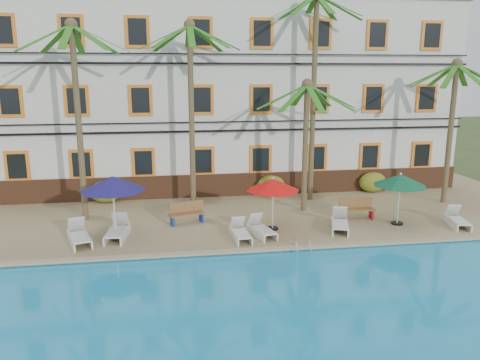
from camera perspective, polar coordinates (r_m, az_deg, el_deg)
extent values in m
plane|color=#384C23|center=(18.11, 2.06, -8.26)|extent=(100.00, 100.00, 0.00)
cube|color=tan|center=(22.75, -0.27, -3.48)|extent=(30.00, 12.00, 0.25)
cube|color=#1B96CD|center=(11.98, 8.65, -19.75)|extent=(26.00, 12.00, 0.20)
cube|color=tan|center=(17.19, 2.63, -8.46)|extent=(30.00, 0.35, 0.06)
cube|color=silver|center=(26.81, -1.87, 10.13)|extent=(25.00, 6.00, 10.00)
cube|color=brown|center=(24.42, -0.94, -0.58)|extent=(25.00, 0.12, 1.20)
cube|color=tan|center=(27.06, -1.95, 20.98)|extent=(25.40, 6.40, 0.25)
cube|color=orange|center=(25.04, -25.51, 1.53)|extent=(1.15, 0.10, 1.50)
cube|color=black|center=(25.00, -25.54, 1.51)|extent=(0.85, 0.04, 1.20)
cube|color=orange|center=(24.34, -18.74, 1.82)|extent=(1.15, 0.10, 1.50)
cube|color=black|center=(24.29, -18.76, 1.79)|extent=(0.85, 0.04, 1.20)
cube|color=orange|center=(23.99, -11.67, 2.08)|extent=(1.15, 0.10, 1.50)
cube|color=black|center=(23.94, -11.68, 2.06)|extent=(0.85, 0.04, 1.20)
cube|color=orange|center=(24.01, -4.51, 2.32)|extent=(1.15, 0.10, 1.50)
cube|color=black|center=(23.96, -4.50, 2.30)|extent=(0.85, 0.04, 1.20)
cube|color=orange|center=(24.40, 2.54, 2.52)|extent=(1.15, 0.10, 1.50)
cube|color=black|center=(24.35, 2.57, 2.50)|extent=(0.85, 0.04, 1.20)
cube|color=orange|center=(25.15, 9.27, 2.67)|extent=(1.15, 0.10, 1.50)
cube|color=black|center=(25.10, 9.31, 2.65)|extent=(0.85, 0.04, 1.20)
cube|color=orange|center=(26.22, 15.53, 2.78)|extent=(1.15, 0.10, 1.50)
cube|color=black|center=(26.18, 15.58, 2.76)|extent=(0.85, 0.04, 1.20)
cube|color=orange|center=(27.58, 21.24, 2.86)|extent=(1.15, 0.10, 1.50)
cube|color=black|center=(27.54, 21.29, 2.84)|extent=(0.85, 0.04, 1.20)
cube|color=orange|center=(24.69, -26.21, 8.60)|extent=(1.15, 0.10, 1.50)
cube|color=black|center=(24.64, -26.24, 8.59)|extent=(0.85, 0.04, 1.20)
cube|color=orange|center=(23.97, -19.28, 9.10)|extent=(1.15, 0.10, 1.50)
cube|color=black|center=(23.92, -19.30, 9.10)|extent=(0.85, 0.04, 1.20)
cube|color=orange|center=(23.62, -12.02, 9.49)|extent=(1.15, 0.10, 1.50)
cube|color=black|center=(23.57, -12.02, 9.48)|extent=(0.85, 0.04, 1.20)
cube|color=orange|center=(23.64, -4.64, 9.73)|extent=(1.15, 0.10, 1.50)
cube|color=black|center=(23.59, -4.63, 9.72)|extent=(0.85, 0.04, 1.20)
cube|color=orange|center=(24.04, 2.62, 9.81)|extent=(1.15, 0.10, 1.50)
cube|color=black|center=(23.99, 2.64, 9.80)|extent=(0.85, 0.04, 1.20)
cube|color=orange|center=(24.80, 9.53, 9.74)|extent=(1.15, 0.10, 1.50)
cube|color=black|center=(24.75, 9.57, 9.73)|extent=(0.85, 0.04, 1.20)
cube|color=orange|center=(25.88, 15.95, 9.55)|extent=(1.15, 0.10, 1.50)
cube|color=black|center=(25.84, 15.99, 9.55)|extent=(0.85, 0.04, 1.20)
cube|color=orange|center=(27.26, 21.77, 9.28)|extent=(1.15, 0.10, 1.50)
cube|color=black|center=(27.22, 21.83, 9.27)|extent=(0.85, 0.04, 1.20)
cube|color=orange|center=(24.73, -26.97, 15.99)|extent=(1.15, 0.10, 1.50)
cube|color=black|center=(24.69, -27.00, 15.99)|extent=(0.85, 0.04, 1.20)
cube|color=orange|center=(24.02, -19.87, 16.73)|extent=(1.15, 0.10, 1.50)
cube|color=black|center=(23.97, -19.89, 16.74)|extent=(0.85, 0.04, 1.20)
cube|color=orange|center=(23.66, -12.39, 17.24)|extent=(1.15, 0.10, 1.50)
cube|color=black|center=(23.61, -12.40, 17.25)|extent=(0.85, 0.04, 1.20)
cube|color=orange|center=(23.68, -4.79, 17.48)|extent=(1.15, 0.10, 1.50)
cube|color=black|center=(23.63, -4.78, 17.49)|extent=(0.85, 0.04, 1.20)
cube|color=orange|center=(24.08, 2.70, 17.43)|extent=(1.15, 0.10, 1.50)
cube|color=black|center=(24.03, 2.72, 17.44)|extent=(0.85, 0.04, 1.20)
cube|color=orange|center=(24.84, 9.82, 17.13)|extent=(1.15, 0.10, 1.50)
cube|color=black|center=(24.79, 9.85, 17.13)|extent=(0.85, 0.04, 1.20)
cube|color=orange|center=(25.92, 16.40, 16.62)|extent=(1.15, 0.10, 1.50)
cube|color=black|center=(25.88, 16.45, 16.63)|extent=(0.85, 0.04, 1.20)
cube|color=orange|center=(27.30, 22.35, 15.98)|extent=(1.15, 0.10, 1.50)
cube|color=black|center=(27.25, 22.41, 15.98)|extent=(0.85, 0.04, 1.20)
cube|color=black|center=(23.78, -0.92, 6.04)|extent=(25.00, 0.08, 0.10)
cube|color=black|center=(23.73, -0.92, 7.11)|extent=(25.00, 0.08, 0.06)
cube|color=black|center=(23.61, -0.95, 14.01)|extent=(25.00, 0.08, 0.10)
cube|color=black|center=(23.63, -0.95, 15.10)|extent=(25.00, 0.08, 0.06)
cylinder|color=brown|center=(20.91, -19.05, 6.20)|extent=(0.26, 0.26, 8.20)
sphere|color=brown|center=(20.89, -19.90, 17.43)|extent=(0.50, 0.50, 0.50)
cube|color=#286E1A|center=(21.96, -19.22, 15.81)|extent=(0.28, 2.27, 1.10)
cube|color=#286E1A|center=(21.78, -21.52, 15.67)|extent=(1.80, 1.80, 1.10)
cube|color=#286E1A|center=(21.08, -22.91, 15.68)|extent=(2.27, 0.28, 1.10)
cube|color=#286E1A|center=(20.23, -22.53, 15.87)|extent=(1.80, 1.80, 1.10)
cube|color=#286E1A|center=(19.74, -20.42, 16.13)|extent=(0.28, 2.27, 1.10)
cube|color=#286E1A|center=(19.93, -17.89, 16.27)|extent=(1.80, 1.80, 1.10)
cube|color=#286E1A|center=(20.67, -16.59, 16.21)|extent=(2.27, 0.28, 1.10)
cube|color=#286E1A|center=(21.51, -17.21, 16.02)|extent=(1.80, 1.80, 1.10)
cylinder|color=brown|center=(21.93, -5.92, 7.34)|extent=(0.26, 0.26, 8.39)
sphere|color=brown|center=(21.93, -6.19, 18.31)|extent=(0.50, 0.50, 0.50)
cube|color=#286E1A|center=(23.01, -6.29, 16.71)|extent=(0.28, 2.27, 1.10)
cube|color=#286E1A|center=(22.66, -8.35, 16.72)|extent=(1.80, 1.80, 1.10)
cube|color=#286E1A|center=(21.86, -9.24, 16.83)|extent=(2.27, 0.28, 1.10)
cube|color=#286E1A|center=(21.07, -8.32, 17.02)|extent=(1.80, 1.80, 1.10)
cube|color=#286E1A|center=(20.76, -6.00, 17.14)|extent=(0.28, 2.27, 1.10)
cube|color=#286E1A|center=(21.14, -3.79, 17.10)|extent=(1.80, 1.80, 1.10)
cube|color=#286E1A|center=(21.97, -3.08, 16.95)|extent=(2.27, 0.28, 1.10)
cube|color=#286E1A|center=(22.73, -4.15, 16.80)|extent=(1.80, 1.80, 1.10)
cylinder|color=brown|center=(21.55, 7.96, 3.74)|extent=(0.26, 0.26, 5.81)
sphere|color=brown|center=(21.29, 8.21, 11.49)|extent=(0.50, 0.50, 0.50)
cube|color=#286E1A|center=(22.39, 7.32, 10.20)|extent=(0.28, 2.27, 1.10)
cube|color=#286E1A|center=(21.87, 5.52, 10.18)|extent=(1.80, 1.80, 1.10)
cube|color=#286E1A|center=(21.02, 5.16, 10.08)|extent=(2.27, 0.28, 1.10)
cube|color=#286E1A|center=(20.33, 6.62, 9.96)|extent=(1.80, 1.80, 1.10)
cube|color=#286E1A|center=(20.23, 9.09, 9.87)|extent=(0.28, 2.27, 1.10)
cube|color=#286E1A|center=(20.80, 10.94, 9.88)|extent=(1.80, 1.80, 1.10)
cube|color=#286E1A|center=(21.66, 11.07, 9.98)|extent=(2.27, 0.28, 1.10)
cube|color=#286E1A|center=(22.31, 9.56, 10.12)|extent=(1.80, 1.80, 1.10)
cylinder|color=brown|center=(23.37, 8.92, 9.37)|extent=(0.26, 0.26, 9.83)
cube|color=#286E1A|center=(24.59, 8.46, 19.78)|extent=(0.28, 2.27, 1.10)
cube|color=#286E1A|center=(24.06, 6.77, 19.98)|extent=(1.80, 1.80, 1.10)
cube|color=#286E1A|center=(23.21, 6.48, 20.25)|extent=(2.27, 0.28, 1.10)
cube|color=#286E1A|center=(22.53, 7.91, 20.44)|extent=(1.80, 1.80, 1.10)
cube|color=#286E1A|center=(22.46, 10.25, 20.39)|extent=(0.28, 2.27, 1.10)
cube|color=#286E1A|center=(23.03, 11.97, 20.13)|extent=(1.80, 1.80, 1.10)
cube|color=#286E1A|center=(23.88, 12.06, 19.85)|extent=(2.27, 0.28, 1.10)
cube|color=#286E1A|center=(24.52, 10.60, 19.72)|extent=(1.80, 1.80, 1.10)
cylinder|color=brown|center=(24.90, 24.23, 5.02)|extent=(0.26, 0.26, 6.73)
sphere|color=brown|center=(24.74, 24.96, 12.74)|extent=(0.50, 0.50, 0.50)
cube|color=#286E1A|center=(25.69, 23.45, 11.64)|extent=(0.28, 2.27, 1.10)
cube|color=#286E1A|center=(24.99, 22.26, 11.73)|extent=(1.80, 1.80, 1.10)
cube|color=#286E1A|center=(24.14, 22.55, 11.70)|extent=(2.27, 0.28, 1.10)
cube|color=#286E1A|center=(23.63, 24.26, 11.55)|extent=(1.80, 1.80, 1.10)
cube|color=#286E1A|center=(23.79, 26.34, 11.36)|extent=(0.28, 2.27, 1.10)
cube|color=#286E1A|center=(25.36, 27.01, 11.30)|extent=(2.27, 0.28, 1.10)
cube|color=#286E1A|center=(25.84, 25.37, 11.47)|extent=(1.80, 1.80, 1.10)
ellipsoid|color=#2D5D1A|center=(24.11, -16.11, -1.39)|extent=(1.50, 0.90, 1.10)
ellipsoid|color=#2D5D1A|center=(24.44, 3.79, -0.71)|extent=(1.50, 0.90, 1.10)
ellipsoid|color=#2D5D1A|center=(26.21, 15.87, -0.25)|extent=(1.50, 0.90, 1.10)
cylinder|color=black|center=(19.09, -14.89, -6.65)|extent=(0.57, 0.57, 0.08)
cylinder|color=silver|center=(18.74, -15.10, -3.26)|extent=(0.06, 0.06, 2.43)
cone|color=navy|center=(18.50, -15.27, -0.39)|extent=(2.54, 2.54, 0.56)
sphere|color=silver|center=(18.44, -15.32, 0.53)|extent=(0.10, 0.10, 0.10)
cylinder|color=black|center=(19.43, 3.97, -5.90)|extent=(0.49, 0.49, 0.07)
cylinder|color=silver|center=(19.13, 4.01, -3.00)|extent=(0.06, 0.06, 2.11)
cone|color=red|center=(18.92, 4.05, -0.56)|extent=(2.20, 2.20, 0.48)
sphere|color=silver|center=(18.86, 4.07, 0.22)|extent=(0.10, 0.10, 0.10)
cylinder|color=black|center=(21.13, 18.58, -5.01)|extent=(0.50, 0.50, 0.07)
cylinder|color=silver|center=(20.85, 18.78, -2.29)|extent=(0.06, 0.06, 2.15)
cone|color=#0F5735|center=(20.65, 18.95, -0.01)|extent=(2.24, 2.24, 0.49)
sphere|color=silver|center=(20.60, 19.01, 0.72)|extent=(0.10, 0.10, 0.10)
cube|color=silver|center=(18.52, -18.90, -6.60)|extent=(1.00, 1.45, 0.06)
cube|color=silver|center=(19.31, -19.35, -5.11)|extent=(0.73, 0.66, 0.66)
cube|color=silver|center=(18.78, -19.90, -6.97)|extent=(0.65, 1.81, 0.31)
cube|color=silver|center=(18.85, -18.05, -6.76)|extent=(0.65, 1.81, 0.31)
cube|color=silver|center=(18.67, -14.90, -6.15)|extent=(0.76, 1.41, 0.06)
cube|color=silver|center=(19.47, -14.38, -4.58)|extent=(0.67, 0.56, 0.68)
cube|color=silver|center=(19.04, -15.64, -6.39)|extent=(0.26, 1.93, 0.31)
cube|color=silver|center=(18.91, -13.78, -6.41)|extent=(0.26, 1.93, 0.31)
cube|color=silver|center=(18.01, 0.23, -6.57)|extent=(0.61, 1.19, 0.05)
cube|color=silver|center=(18.68, -0.31, -5.18)|extent=(0.56, 0.46, 0.58)
cube|color=silver|center=(18.21, -0.75, -6.85)|extent=(0.16, 1.65, 0.27)
cube|color=silver|center=(18.32, 0.90, -6.73)|extent=(0.16, 1.65, 0.27)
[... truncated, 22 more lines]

